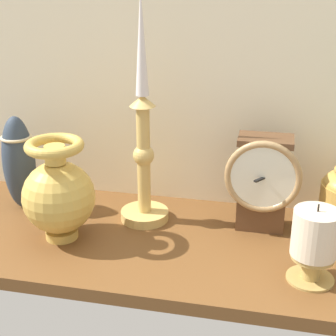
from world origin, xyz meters
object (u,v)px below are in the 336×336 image
Objects in this scene: mantel_clock at (263,181)px; candlestick_tall_left at (143,149)px; tall_ceramic_vase at (19,162)px; pillar_candle_front at (314,241)px; brass_vase_bulbous at (58,193)px.

candlestick_tall_left is at bearing -177.45° from mantel_clock.
mantel_clock is 0.95× the size of tall_ceramic_vase.
tall_ceramic_vase is at bearing 179.97° from candlestick_tall_left.
mantel_clock is 0.42× the size of candlestick_tall_left.
mantel_clock reaches higher than pillar_candle_front.
candlestick_tall_left is 2.33× the size of brass_vase_bulbous.
tall_ceramic_vase reaches higher than pillar_candle_front.
mantel_clock is 22.86cm from candlestick_tall_left.
brass_vase_bulbous is 1.41× the size of pillar_candle_front.
candlestick_tall_left is at bearing -0.03° from tall_ceramic_vase.
pillar_candle_front is (44.17, -4.25, -1.88)cm from brass_vase_bulbous.
mantel_clock is at bearing 1.17° from tall_ceramic_vase.
candlestick_tall_left is 35.15cm from pillar_candle_front.
mantel_clock is at bearing 17.54° from brass_vase_bulbous.
mantel_clock is at bearing 2.55° from candlestick_tall_left.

